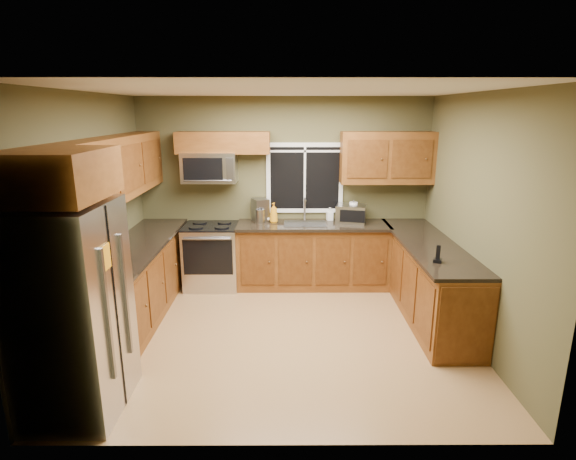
{
  "coord_description": "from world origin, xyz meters",
  "views": [
    {
      "loc": [
        0.03,
        -4.72,
        2.5
      ],
      "look_at": [
        0.05,
        0.35,
        1.15
      ],
      "focal_mm": 28.0,
      "sensor_mm": 36.0,
      "label": 1
    }
  ],
  "objects_px": {
    "microwave": "(210,167)",
    "kettle": "(260,215)",
    "coffee_maker": "(260,211)",
    "range": "(212,256)",
    "soap_bottle_c": "(267,216)",
    "refrigerator": "(73,311)",
    "soap_bottle_b": "(330,214)",
    "paper_towel_roll": "(353,212)",
    "cordless_phone": "(438,257)",
    "soap_bottle_a": "(274,213)",
    "toaster_oven": "(351,214)"
  },
  "relations": [
    {
      "from": "microwave",
      "to": "kettle",
      "type": "relative_size",
      "value": 3.07
    },
    {
      "from": "coffee_maker",
      "to": "kettle",
      "type": "distance_m",
      "value": 0.11
    },
    {
      "from": "range",
      "to": "soap_bottle_c",
      "type": "relative_size",
      "value": 6.11
    },
    {
      "from": "soap_bottle_c",
      "to": "coffee_maker",
      "type": "bearing_deg",
      "value": 169.47
    },
    {
      "from": "refrigerator",
      "to": "range",
      "type": "xyz_separation_m",
      "value": [
        0.69,
        2.77,
        -0.43
      ]
    },
    {
      "from": "range",
      "to": "kettle",
      "type": "bearing_deg",
      "value": 5.1
    },
    {
      "from": "microwave",
      "to": "soap_bottle_b",
      "type": "height_order",
      "value": "microwave"
    },
    {
      "from": "coffee_maker",
      "to": "paper_towel_roll",
      "type": "relative_size",
      "value": 1.06
    },
    {
      "from": "coffee_maker",
      "to": "soap_bottle_c",
      "type": "xyz_separation_m",
      "value": [
        0.1,
        -0.02,
        -0.08
      ]
    },
    {
      "from": "refrigerator",
      "to": "cordless_phone",
      "type": "xyz_separation_m",
      "value": [
        3.38,
        1.1,
        0.1
      ]
    },
    {
      "from": "refrigerator",
      "to": "soap_bottle_a",
      "type": "xyz_separation_m",
      "value": [
        1.59,
        2.86,
        0.18
      ]
    },
    {
      "from": "soap_bottle_b",
      "to": "paper_towel_roll",
      "type": "bearing_deg",
      "value": -11.24
    },
    {
      "from": "range",
      "to": "soap_bottle_c",
      "type": "xyz_separation_m",
      "value": [
        0.8,
        0.15,
        0.55
      ]
    },
    {
      "from": "coffee_maker",
      "to": "paper_towel_roll",
      "type": "height_order",
      "value": "coffee_maker"
    },
    {
      "from": "range",
      "to": "kettle",
      "type": "distance_m",
      "value": 0.92
    },
    {
      "from": "coffee_maker",
      "to": "soap_bottle_a",
      "type": "distance_m",
      "value": 0.21
    },
    {
      "from": "kettle",
      "to": "cordless_phone",
      "type": "relative_size",
      "value": 1.29
    },
    {
      "from": "range",
      "to": "refrigerator",
      "type": "bearing_deg",
      "value": -103.97
    },
    {
      "from": "range",
      "to": "paper_towel_roll",
      "type": "bearing_deg",
      "value": 4.57
    },
    {
      "from": "coffee_maker",
      "to": "soap_bottle_b",
      "type": "height_order",
      "value": "coffee_maker"
    },
    {
      "from": "refrigerator",
      "to": "soap_bottle_a",
      "type": "height_order",
      "value": "refrigerator"
    },
    {
      "from": "coffee_maker",
      "to": "cordless_phone",
      "type": "distance_m",
      "value": 2.71
    },
    {
      "from": "range",
      "to": "paper_towel_roll",
      "type": "relative_size",
      "value": 2.99
    },
    {
      "from": "microwave",
      "to": "soap_bottle_c",
      "type": "relative_size",
      "value": 4.96
    },
    {
      "from": "soap_bottle_a",
      "to": "cordless_phone",
      "type": "distance_m",
      "value": 2.51
    },
    {
      "from": "coffee_maker",
      "to": "cordless_phone",
      "type": "relative_size",
      "value": 1.74
    },
    {
      "from": "coffee_maker",
      "to": "range",
      "type": "bearing_deg",
      "value": -166.56
    },
    {
      "from": "kettle",
      "to": "cordless_phone",
      "type": "bearing_deg",
      "value": -41.14
    },
    {
      "from": "soap_bottle_c",
      "to": "microwave",
      "type": "bearing_deg",
      "value": -179.01
    },
    {
      "from": "refrigerator",
      "to": "coffee_maker",
      "type": "xyz_separation_m",
      "value": [
        1.39,
        2.94,
        0.2
      ]
    },
    {
      "from": "range",
      "to": "soap_bottle_c",
      "type": "height_order",
      "value": "soap_bottle_c"
    },
    {
      "from": "microwave",
      "to": "soap_bottle_c",
      "type": "height_order",
      "value": "microwave"
    },
    {
      "from": "refrigerator",
      "to": "soap_bottle_a",
      "type": "relative_size",
      "value": 6.22
    },
    {
      "from": "paper_towel_roll",
      "to": "soap_bottle_a",
      "type": "distance_m",
      "value": 1.16
    },
    {
      "from": "range",
      "to": "microwave",
      "type": "height_order",
      "value": "microwave"
    },
    {
      "from": "soap_bottle_a",
      "to": "soap_bottle_b",
      "type": "distance_m",
      "value": 0.83
    },
    {
      "from": "toaster_oven",
      "to": "cordless_phone",
      "type": "distance_m",
      "value": 1.89
    },
    {
      "from": "refrigerator",
      "to": "soap_bottle_b",
      "type": "relative_size",
      "value": 9.44
    },
    {
      "from": "microwave",
      "to": "refrigerator",
      "type": "bearing_deg",
      "value": -103.34
    },
    {
      "from": "microwave",
      "to": "toaster_oven",
      "type": "xyz_separation_m",
      "value": [
        2.01,
        -0.05,
        -0.66
      ]
    },
    {
      "from": "paper_towel_roll",
      "to": "kettle",
      "type": "bearing_deg",
      "value": -175.71
    },
    {
      "from": "paper_towel_roll",
      "to": "soap_bottle_c",
      "type": "relative_size",
      "value": 2.05
    },
    {
      "from": "microwave",
      "to": "paper_towel_roll",
      "type": "height_order",
      "value": "microwave"
    },
    {
      "from": "kettle",
      "to": "paper_towel_roll",
      "type": "distance_m",
      "value": 1.35
    },
    {
      "from": "soap_bottle_a",
      "to": "range",
      "type": "bearing_deg",
      "value": -174.58
    },
    {
      "from": "kettle",
      "to": "soap_bottle_a",
      "type": "distance_m",
      "value": 0.2
    },
    {
      "from": "microwave",
      "to": "paper_towel_roll",
      "type": "bearing_deg",
      "value": 0.78
    },
    {
      "from": "coffee_maker",
      "to": "paper_towel_roll",
      "type": "bearing_deg",
      "value": -0.16
    },
    {
      "from": "kettle",
      "to": "soap_bottle_a",
      "type": "relative_size",
      "value": 0.85
    },
    {
      "from": "coffee_maker",
      "to": "kettle",
      "type": "relative_size",
      "value": 1.34
    }
  ]
}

